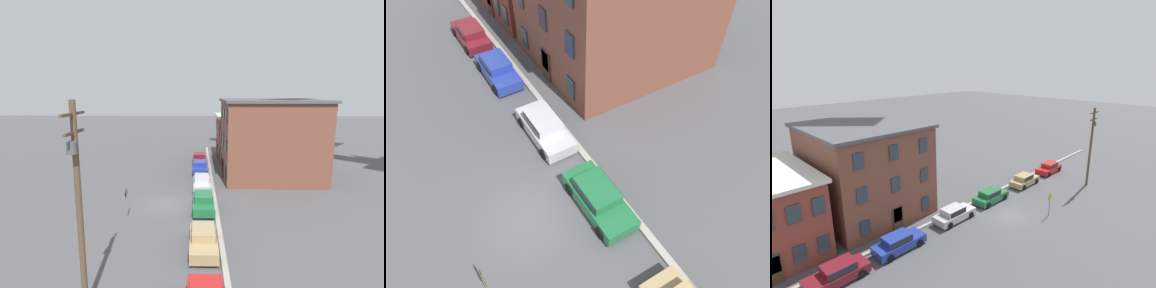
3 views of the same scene
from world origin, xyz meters
The scene contains 7 objects.
ground_plane centered at (0.00, 0.00, 0.00)m, with size 200.00×200.00×0.00m, color #4C4C4F.
kerb_strip centered at (0.00, 4.50, 0.08)m, with size 56.00×0.36×0.16m, color #9E998E.
car_maroon centered at (-16.40, 3.10, 0.75)m, with size 4.40×1.92×1.43m.
car_blue centered at (-11.22, 3.15, 0.75)m, with size 4.40×1.92×1.43m.
car_silver centered at (-4.58, 3.33, 0.75)m, with size 4.40×1.92×1.43m.
car_green centered at (1.15, 3.37, 0.75)m, with size 4.40×1.92×1.43m.
caution_sign centered at (2.82, -3.00, 1.66)m, with size 0.92×0.08×2.51m.
Camera 2 is at (9.68, -2.86, 16.09)m, focal length 35.00 mm.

